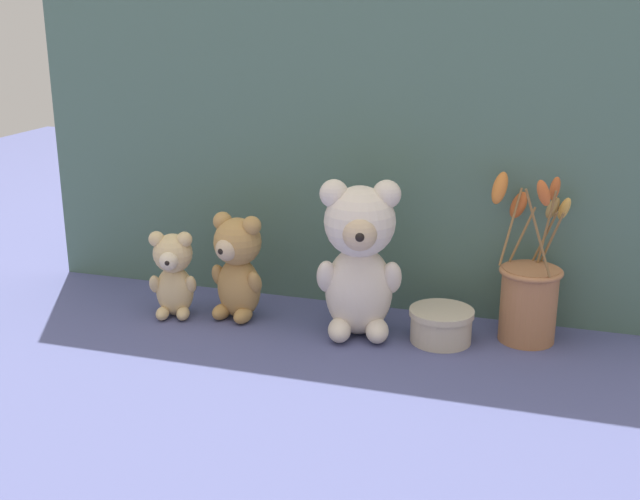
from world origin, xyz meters
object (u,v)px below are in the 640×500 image
Objects in this scene: decorative_tin_tall at (441,325)px; flower_vase at (529,293)px; teddy_bear_medium at (237,265)px; teddy_bear_small at (172,273)px; teddy_bear_large at (359,256)px.

flower_vase is at bearing 20.59° from decorative_tin_tall.
teddy_bear_medium is 1.21× the size of teddy_bear_small.
flower_vase is (0.53, 0.06, -0.02)m from teddy_bear_medium.
decorative_tin_tall is (-0.14, -0.05, -0.06)m from flower_vase.
decorative_tin_tall is (0.15, 0.01, -0.12)m from teddy_bear_large.
teddy_bear_large is 0.31m from flower_vase.
decorative_tin_tall is at bearing 4.93° from teddy_bear_large.
decorative_tin_tall is (0.39, 0.00, -0.08)m from teddy_bear_medium.
teddy_bear_medium is 1.78× the size of decorative_tin_tall.
teddy_bear_small is 0.54× the size of flower_vase.
teddy_bear_large reaches higher than teddy_bear_medium.
flower_vase is at bearing 7.67° from teddy_bear_small.
teddy_bear_small is (-0.12, -0.03, -0.02)m from teddy_bear_medium.
flower_vase is (0.29, 0.07, -0.06)m from teddy_bear_large.
flower_vase is (0.66, 0.09, 0.00)m from teddy_bear_small.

